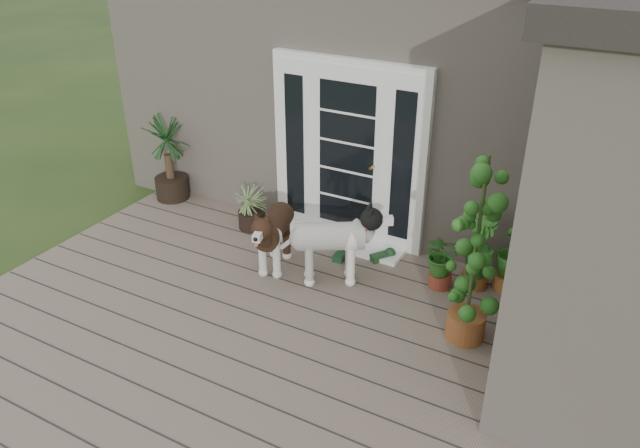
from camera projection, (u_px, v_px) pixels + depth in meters
The scene contains 14 objects.
deck at pixel (260, 346), 5.80m from camera, with size 6.20×4.60×0.12m, color #6B5B4C.
house_main at pixel (429, 82), 8.38m from camera, with size 7.40×4.00×3.10m, color #665E54.
door_unit at pixel (348, 153), 7.05m from camera, with size 1.90×0.14×2.15m, color white.
door_step at pixel (339, 240), 7.39m from camera, with size 1.60×0.40×0.05m, color white.
brindle_dog at pixel (274, 237), 6.76m from camera, with size 0.38×0.89×0.74m, color #341F12, non-canonical shape.
white_dog at pixel (330, 248), 6.50m from camera, with size 0.41×0.95×0.79m, color silver, non-canonical shape.
spider_plant at pixel (251, 206), 7.60m from camera, with size 0.57×0.57×0.60m, color #98AB69, non-canonical shape.
yucca at pixel (168, 157), 8.20m from camera, with size 0.83×0.83×1.20m, color black, non-canonical shape.
herb_a at pixel (441, 265), 6.46m from camera, with size 0.42×0.42×0.53m, color #1A5B1F.
herb_b at pixel (477, 260), 6.45m from camera, with size 0.42×0.42×0.63m, color #1B5819.
herb_c at pixel (510, 263), 6.42m from camera, with size 0.39×0.39×0.61m, color #1B5016.
sapling at pixel (476, 250), 5.38m from camera, with size 0.56×0.56×1.90m, color #1B5F1F, non-canonical shape.
clog_left at pixel (342, 253), 7.08m from camera, with size 0.16×0.33×0.10m, color #17391E, non-canonical shape.
clog_right at pixel (383, 256), 7.04m from camera, with size 0.15×0.33×0.10m, color #16371A, non-canonical shape.
Camera 1 is at (2.69, -3.34, 3.82)m, focal length 34.76 mm.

